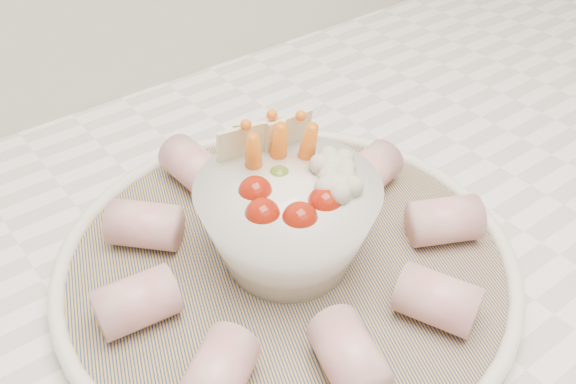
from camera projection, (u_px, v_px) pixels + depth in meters
serving_platter at (286, 262)px, 0.49m from camera, size 0.45×0.45×0.02m
veggie_bowl at (289, 219)px, 0.46m from camera, size 0.13×0.13×0.10m
cured_meat_rolls at (286, 241)px, 0.48m from camera, size 0.29×0.29×0.04m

